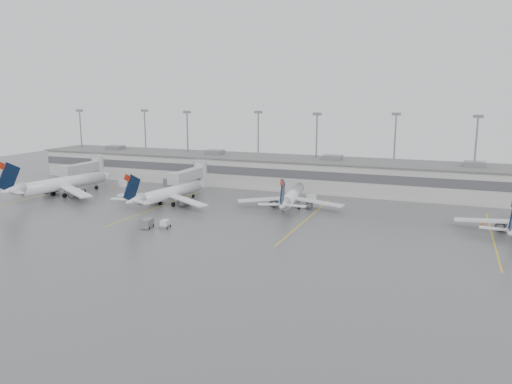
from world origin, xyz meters
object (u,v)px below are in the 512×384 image
(jet_far_left, at_px, (60,184))
(baggage_tug, at_px, (165,225))
(jet_mid_right, at_px, (291,196))
(jet_mid_left, at_px, (168,193))

(jet_far_left, distance_m, baggage_tug, 43.98)
(jet_mid_right, bearing_deg, jet_mid_left, -172.13)
(jet_far_left, bearing_deg, jet_mid_left, 12.82)
(baggage_tug, bearing_deg, jet_mid_right, 44.63)
(baggage_tug, bearing_deg, jet_far_left, 147.12)
(jet_mid_left, height_order, baggage_tug, jet_mid_left)
(jet_far_left, xyz_separation_m, jet_mid_right, (58.25, 8.84, -0.59))
(jet_far_left, height_order, jet_mid_right, jet_far_left)
(jet_far_left, xyz_separation_m, jet_mid_left, (30.58, 1.15, -0.45))
(jet_mid_left, relative_size, jet_mid_right, 1.05)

